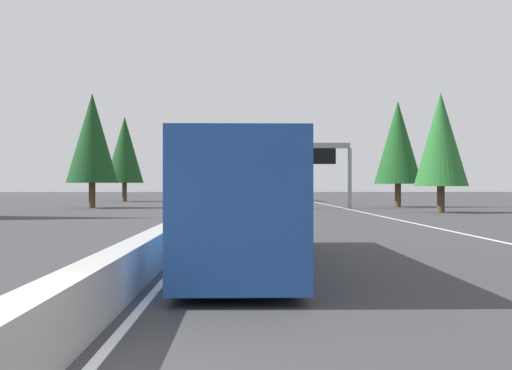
{
  "coord_description": "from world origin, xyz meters",
  "views": [
    {
      "loc": [
        -5.5,
        -1.97,
        2.05
      ],
      "look_at": [
        59.44,
        -3.43,
        2.24
      ],
      "focal_mm": 40.44,
      "sensor_mm": 36.0,
      "label": 1
    }
  ],
  "objects_px": {
    "sedan_distant_a": "(239,206)",
    "conifer_right_near": "(441,139)",
    "bus_mid_left": "(240,199)",
    "sedan_far_center": "(267,196)",
    "sign_gantry_overhead": "(286,156)",
    "minivan_far_right": "(276,192)",
    "conifer_left_near": "(92,138)",
    "conifer_left_mid": "(125,150)",
    "conifer_right_mid": "(398,142)",
    "pickup_far_left": "(261,193)",
    "box_truck_mid_right": "(291,190)",
    "sedan_distant_b": "(243,198)"
  },
  "relations": [
    {
      "from": "minivan_far_right",
      "to": "conifer_left_mid",
      "type": "bearing_deg",
      "value": 151.12
    },
    {
      "from": "minivan_far_right",
      "to": "conifer_right_near",
      "type": "relative_size",
      "value": 0.53
    },
    {
      "from": "box_truck_mid_right",
      "to": "conifer_right_mid",
      "type": "distance_m",
      "value": 26.81
    },
    {
      "from": "minivan_far_right",
      "to": "box_truck_mid_right",
      "type": "height_order",
      "value": "box_truck_mid_right"
    },
    {
      "from": "bus_mid_left",
      "to": "sedan_far_center",
      "type": "height_order",
      "value": "bus_mid_left"
    },
    {
      "from": "bus_mid_left",
      "to": "sedan_distant_a",
      "type": "xyz_separation_m",
      "value": [
        25.66,
        0.2,
        -1.03
      ]
    },
    {
      "from": "bus_mid_left",
      "to": "sedan_distant_b",
      "type": "bearing_deg",
      "value": -0.13
    },
    {
      "from": "sign_gantry_overhead",
      "to": "box_truck_mid_right",
      "type": "relative_size",
      "value": 1.49
    },
    {
      "from": "sedan_distant_a",
      "to": "conifer_right_near",
      "type": "bearing_deg",
      "value": -75.25
    },
    {
      "from": "sedan_far_center",
      "to": "conifer_right_mid",
      "type": "height_order",
      "value": "conifer_right_mid"
    },
    {
      "from": "sedan_far_center",
      "to": "pickup_far_left",
      "type": "xyz_separation_m",
      "value": [
        31.25,
        -0.05,
        0.23
      ]
    },
    {
      "from": "sedan_distant_a",
      "to": "conifer_left_mid",
      "type": "relative_size",
      "value": 0.37
    },
    {
      "from": "box_truck_mid_right",
      "to": "conifer_right_mid",
      "type": "bearing_deg",
      "value": -160.85
    },
    {
      "from": "conifer_right_near",
      "to": "sign_gantry_overhead",
      "type": "bearing_deg",
      "value": 52.68
    },
    {
      "from": "sign_gantry_overhead",
      "to": "pickup_far_left",
      "type": "distance_m",
      "value": 58.57
    },
    {
      "from": "sign_gantry_overhead",
      "to": "minivan_far_right",
      "type": "height_order",
      "value": "sign_gantry_overhead"
    },
    {
      "from": "pickup_far_left",
      "to": "box_truck_mid_right",
      "type": "distance_m",
      "value": 30.1
    },
    {
      "from": "sedan_far_center",
      "to": "conifer_left_near",
      "type": "relative_size",
      "value": 0.4
    },
    {
      "from": "pickup_far_left",
      "to": "conifer_left_near",
      "type": "bearing_deg",
      "value": 162.42
    },
    {
      "from": "sedan_distant_a",
      "to": "conifer_left_mid",
      "type": "xyz_separation_m",
      "value": [
        39.24,
        16.16,
        6.5
      ]
    },
    {
      "from": "bus_mid_left",
      "to": "sedan_distant_a",
      "type": "height_order",
      "value": "bus_mid_left"
    },
    {
      "from": "conifer_right_near",
      "to": "conifer_left_near",
      "type": "height_order",
      "value": "conifer_left_near"
    },
    {
      "from": "minivan_far_right",
      "to": "conifer_right_mid",
      "type": "xyz_separation_m",
      "value": [
        -65.3,
        -8.48,
        5.57
      ]
    },
    {
      "from": "bus_mid_left",
      "to": "sedan_distant_b",
      "type": "xyz_separation_m",
      "value": [
        54.87,
        -0.12,
        -1.03
      ]
    },
    {
      "from": "conifer_left_near",
      "to": "conifer_left_mid",
      "type": "relative_size",
      "value": 0.94
    },
    {
      "from": "sign_gantry_overhead",
      "to": "conifer_left_mid",
      "type": "relative_size",
      "value": 1.07
    },
    {
      "from": "conifer_right_near",
      "to": "sedan_distant_b",
      "type": "bearing_deg",
      "value": 31.93
    },
    {
      "from": "sedan_distant_b",
      "to": "box_truck_mid_right",
      "type": "distance_m",
      "value": 14.17
    },
    {
      "from": "conifer_right_near",
      "to": "conifer_left_mid",
      "type": "bearing_deg",
      "value": 42.47
    },
    {
      "from": "sedan_distant_b",
      "to": "minivan_far_right",
      "type": "height_order",
      "value": "minivan_far_right"
    },
    {
      "from": "sedan_distant_b",
      "to": "pickup_far_left",
      "type": "relative_size",
      "value": 0.79
    },
    {
      "from": "box_truck_mid_right",
      "to": "conifer_right_mid",
      "type": "height_order",
      "value": "conifer_right_mid"
    },
    {
      "from": "bus_mid_left",
      "to": "sedan_far_center",
      "type": "relative_size",
      "value": 2.61
    },
    {
      "from": "sedan_distant_b",
      "to": "conifer_left_near",
      "type": "xyz_separation_m",
      "value": [
        -14.44,
        14.58,
        6.06
      ]
    },
    {
      "from": "conifer_left_near",
      "to": "conifer_right_near",
      "type": "bearing_deg",
      "value": -109.32
    },
    {
      "from": "conifer_right_near",
      "to": "conifer_left_mid",
      "type": "relative_size",
      "value": 0.81
    },
    {
      "from": "minivan_far_right",
      "to": "sign_gantry_overhead",
      "type": "bearing_deg",
      "value": 177.48
    },
    {
      "from": "sedan_distant_b",
      "to": "conifer_right_mid",
      "type": "bearing_deg",
      "value": -128.95
    },
    {
      "from": "box_truck_mid_right",
      "to": "conifer_right_mid",
      "type": "xyz_separation_m",
      "value": [
        -24.9,
        -8.65,
        4.91
      ]
    },
    {
      "from": "sedan_distant_a",
      "to": "conifer_left_near",
      "type": "bearing_deg",
      "value": 43.98
    },
    {
      "from": "box_truck_mid_right",
      "to": "sedan_distant_a",
      "type": "bearing_deg",
      "value": 170.13
    },
    {
      "from": "sign_gantry_overhead",
      "to": "sedan_far_center",
      "type": "bearing_deg",
      "value": 1.48
    },
    {
      "from": "conifer_right_near",
      "to": "conifer_right_mid",
      "type": "height_order",
      "value": "conifer_right_mid"
    },
    {
      "from": "pickup_far_left",
      "to": "conifer_left_near",
      "type": "relative_size",
      "value": 0.5
    },
    {
      "from": "sign_gantry_overhead",
      "to": "conifer_left_mid",
      "type": "xyz_separation_m",
      "value": [
        26.23,
        20.52,
        2.27
      ]
    },
    {
      "from": "sedan_distant_a",
      "to": "sedan_far_center",
      "type": "distance_m",
      "value": 40.34
    },
    {
      "from": "sedan_distant_a",
      "to": "sedan_far_center",
      "type": "bearing_deg",
      "value": -5.19
    },
    {
      "from": "sedan_distant_a",
      "to": "conifer_left_near",
      "type": "height_order",
      "value": "conifer_left_near"
    },
    {
      "from": "bus_mid_left",
      "to": "box_truck_mid_right",
      "type": "bearing_deg",
      "value": -5.97
    },
    {
      "from": "bus_mid_left",
      "to": "conifer_left_near",
      "type": "relative_size",
      "value": 1.04
    }
  ]
}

